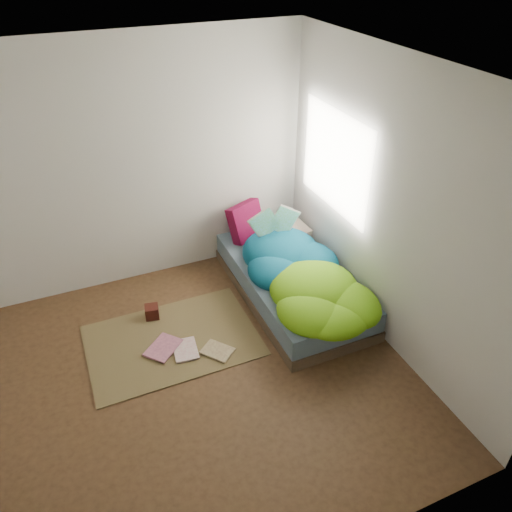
# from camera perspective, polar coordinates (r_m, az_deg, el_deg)

# --- Properties ---
(ground) EXTENTS (3.50, 3.50, 0.00)m
(ground) POSITION_cam_1_polar(r_m,az_deg,el_deg) (4.60, -5.80, -13.45)
(ground) COLOR #402A18
(ground) RESTS_ON ground
(room_walls) EXTENTS (3.54, 3.54, 2.62)m
(room_walls) POSITION_cam_1_polar(r_m,az_deg,el_deg) (3.59, -7.11, 4.54)
(room_walls) COLOR beige
(room_walls) RESTS_ON ground
(bed) EXTENTS (1.00, 2.00, 0.34)m
(bed) POSITION_cam_1_polar(r_m,az_deg,el_deg) (5.33, 4.10, -3.11)
(bed) COLOR #3D2F21
(bed) RESTS_ON ground
(duvet) EXTENTS (0.96, 1.84, 0.34)m
(duvet) POSITION_cam_1_polar(r_m,az_deg,el_deg) (4.97, 5.40, -1.37)
(duvet) COLOR navy
(duvet) RESTS_ON bed
(rug) EXTENTS (1.60, 1.10, 0.01)m
(rug) POSITION_cam_1_polar(r_m,az_deg,el_deg) (4.95, -9.53, -9.49)
(rug) COLOR brown
(rug) RESTS_ON ground
(pillow_floral) EXTENTS (0.58, 0.43, 0.12)m
(pillow_floral) POSITION_cam_1_polar(r_m,az_deg,el_deg) (5.72, 3.45, 2.59)
(pillow_floral) COLOR beige
(pillow_floral) RESTS_ON bed
(pillow_magenta) EXTENTS (0.43, 0.29, 0.42)m
(pillow_magenta) POSITION_cam_1_polar(r_m,az_deg,el_deg) (5.65, -1.16, 3.98)
(pillow_magenta) COLOR #4E0528
(pillow_magenta) RESTS_ON bed
(open_book) EXTENTS (0.46, 0.14, 0.28)m
(open_book) POSITION_cam_1_polar(r_m,az_deg,el_deg) (5.25, 2.17, 4.84)
(open_book) COLOR green
(open_book) RESTS_ON duvet
(wooden_box) EXTENTS (0.16, 0.16, 0.13)m
(wooden_box) POSITION_cam_1_polar(r_m,az_deg,el_deg) (5.20, -11.81, -6.26)
(wooden_box) COLOR #390D0C
(wooden_box) RESTS_ON rug
(floor_book_a) EXTENTS (0.25, 0.32, 0.02)m
(floor_book_a) POSITION_cam_1_polar(r_m,az_deg,el_deg) (4.81, -9.37, -10.78)
(floor_book_a) COLOR silver
(floor_book_a) RESTS_ON rug
(floor_book_b) EXTENTS (0.41, 0.41, 0.03)m
(floor_book_b) POSITION_cam_1_polar(r_m,az_deg,el_deg) (4.92, -11.76, -9.82)
(floor_book_b) COLOR #D07890
(floor_book_b) RESTS_ON rug
(floor_book_c) EXTENTS (0.34, 0.35, 0.02)m
(floor_book_c) POSITION_cam_1_polar(r_m,az_deg,el_deg) (4.71, -5.08, -11.54)
(floor_book_c) COLOR tan
(floor_book_c) RESTS_ON rug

